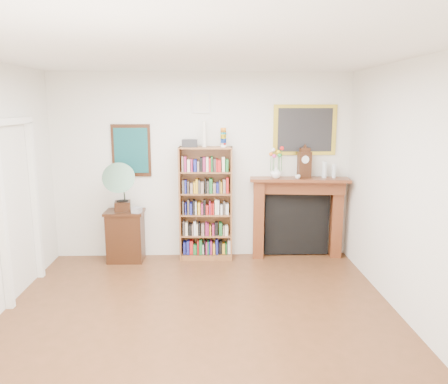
# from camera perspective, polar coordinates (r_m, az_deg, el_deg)

# --- Properties ---
(room) EXTENTS (4.51, 5.01, 2.81)m
(room) POSITION_cam_1_polar(r_m,az_deg,el_deg) (4.17, -3.54, -1.42)
(room) COLOR #4F2F17
(room) RESTS_ON ground
(door_casing) EXTENTS (0.08, 1.02, 2.17)m
(door_casing) POSITION_cam_1_polar(r_m,az_deg,el_deg) (5.86, -25.27, -0.18)
(door_casing) COLOR white
(door_casing) RESTS_ON left_wall
(teal_poster) EXTENTS (0.58, 0.04, 0.78)m
(teal_poster) POSITION_cam_1_polar(r_m,az_deg,el_deg) (6.68, -12.02, 5.32)
(teal_poster) COLOR black
(teal_poster) RESTS_ON back_wall
(small_picture) EXTENTS (0.26, 0.04, 0.30)m
(small_picture) POSITION_cam_1_polar(r_m,az_deg,el_deg) (6.55, -3.01, 11.57)
(small_picture) COLOR white
(small_picture) RESTS_ON back_wall
(gilt_painting) EXTENTS (0.95, 0.04, 0.75)m
(gilt_painting) POSITION_cam_1_polar(r_m,az_deg,el_deg) (6.71, 10.51, 7.97)
(gilt_painting) COLOR gold
(gilt_painting) RESTS_ON back_wall
(bookshelf) EXTENTS (0.80, 0.32, 1.97)m
(bookshelf) POSITION_cam_1_polar(r_m,az_deg,el_deg) (6.55, -2.36, -0.70)
(bookshelf) COLOR brown
(bookshelf) RESTS_ON floor
(side_cabinet) EXTENTS (0.57, 0.42, 0.77)m
(side_cabinet) POSITION_cam_1_polar(r_m,az_deg,el_deg) (6.75, -12.73, -5.61)
(side_cabinet) COLOR black
(side_cabinet) RESTS_ON floor
(fireplace) EXTENTS (1.50, 0.49, 1.25)m
(fireplace) POSITION_cam_1_polar(r_m,az_deg,el_deg) (6.78, 9.58, -2.32)
(fireplace) COLOR #532413
(fireplace) RESTS_ON floor
(gramophone) EXTENTS (0.53, 0.63, 0.75)m
(gramophone) POSITION_cam_1_polar(r_m,az_deg,el_deg) (6.48, -13.45, 1.01)
(gramophone) COLOR black
(gramophone) RESTS_ON side_cabinet
(cd_stack) EXTENTS (0.15, 0.15, 0.08)m
(cd_stack) POSITION_cam_1_polar(r_m,az_deg,el_deg) (6.48, -11.33, -2.34)
(cd_stack) COLOR #B3B4C0
(cd_stack) RESTS_ON side_cabinet
(mantel_clock) EXTENTS (0.21, 0.14, 0.45)m
(mantel_clock) POSITION_cam_1_polar(r_m,az_deg,el_deg) (6.62, 10.46, 3.69)
(mantel_clock) COLOR black
(mantel_clock) RESTS_ON fireplace
(flower_vase) EXTENTS (0.18, 0.18, 0.17)m
(flower_vase) POSITION_cam_1_polar(r_m,az_deg,el_deg) (6.55, 6.80, 2.56)
(flower_vase) COLOR white
(flower_vase) RESTS_ON fireplace
(teacup) EXTENTS (0.10, 0.10, 0.06)m
(teacup) POSITION_cam_1_polar(r_m,az_deg,el_deg) (6.53, 9.61, 1.96)
(teacup) COLOR white
(teacup) RESTS_ON fireplace
(bottle_left) EXTENTS (0.07, 0.07, 0.24)m
(bottle_left) POSITION_cam_1_polar(r_m,az_deg,el_deg) (6.71, 12.99, 2.86)
(bottle_left) COLOR silver
(bottle_left) RESTS_ON fireplace
(bottle_right) EXTENTS (0.06, 0.06, 0.20)m
(bottle_right) POSITION_cam_1_polar(r_m,az_deg,el_deg) (6.74, 14.18, 2.66)
(bottle_right) COLOR silver
(bottle_right) RESTS_ON fireplace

